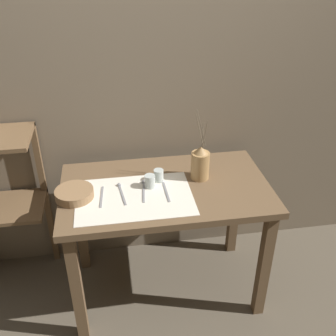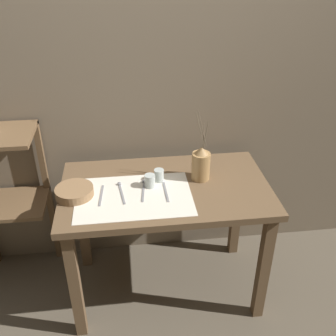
% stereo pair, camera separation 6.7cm
% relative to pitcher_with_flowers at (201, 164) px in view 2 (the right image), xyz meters
% --- Properties ---
extents(ground_plane, '(12.00, 12.00, 0.00)m').
position_rel_pitcher_with_flowers_xyz_m(ground_plane, '(-0.21, -0.06, -0.89)').
color(ground_plane, brown).
extents(stone_wall_back, '(7.00, 0.06, 2.40)m').
position_rel_pitcher_with_flowers_xyz_m(stone_wall_back, '(-0.21, 0.39, 0.31)').
color(stone_wall_back, '#7A6B56').
rests_on(stone_wall_back, ground_plane).
extents(wooden_table, '(1.18, 0.69, 0.79)m').
position_rel_pitcher_with_flowers_xyz_m(wooden_table, '(-0.21, -0.06, -0.21)').
color(wooden_table, brown).
rests_on(wooden_table, ground_plane).
extents(wooden_shelf_unit, '(0.46, 0.35, 1.06)m').
position_rel_pitcher_with_flowers_xyz_m(wooden_shelf_unit, '(-1.16, 0.21, -0.14)').
color(wooden_shelf_unit, brown).
rests_on(wooden_shelf_unit, ground_plane).
extents(linen_cloth, '(0.63, 0.43, 0.00)m').
position_rel_pitcher_with_flowers_xyz_m(linen_cloth, '(-0.39, -0.14, -0.09)').
color(linen_cloth, silver).
rests_on(linen_cloth, wooden_table).
extents(pitcher_with_flowers, '(0.11, 0.11, 0.41)m').
position_rel_pitcher_with_flowers_xyz_m(pitcher_with_flowers, '(0.00, 0.00, 0.00)').
color(pitcher_with_flowers, '#A87F4C').
rests_on(pitcher_with_flowers, wooden_table).
extents(wooden_bowl, '(0.21, 0.21, 0.05)m').
position_rel_pitcher_with_flowers_xyz_m(wooden_bowl, '(-0.71, -0.09, -0.07)').
color(wooden_bowl, '#8E6B47').
rests_on(wooden_bowl, wooden_table).
extents(glass_tumbler_near, '(0.06, 0.06, 0.07)m').
position_rel_pitcher_with_flowers_xyz_m(glass_tumbler_near, '(-0.30, -0.05, -0.06)').
color(glass_tumbler_near, '#B7C1BC').
rests_on(glass_tumbler_near, wooden_table).
extents(glass_tumbler_far, '(0.06, 0.06, 0.07)m').
position_rel_pitcher_with_flowers_xyz_m(glass_tumbler_far, '(-0.24, 0.00, -0.06)').
color(glass_tumbler_far, '#B7C1BC').
rests_on(glass_tumbler_far, wooden_table).
extents(fork_inner, '(0.03, 0.20, 0.00)m').
position_rel_pitcher_with_flowers_xyz_m(fork_inner, '(-0.57, -0.11, -0.09)').
color(fork_inner, gray).
rests_on(fork_inner, wooden_table).
extents(spoon_outer, '(0.04, 0.21, 0.02)m').
position_rel_pitcher_with_flowers_xyz_m(spoon_outer, '(-0.46, -0.05, -0.09)').
color(spoon_outer, gray).
rests_on(spoon_outer, wooden_table).
extents(spoon_inner, '(0.04, 0.21, 0.02)m').
position_rel_pitcher_with_flowers_xyz_m(spoon_inner, '(-0.33, -0.05, -0.09)').
color(spoon_inner, gray).
rests_on(spoon_inner, wooden_table).
extents(knife_center, '(0.02, 0.20, 0.00)m').
position_rel_pitcher_with_flowers_xyz_m(knife_center, '(-0.22, -0.12, -0.09)').
color(knife_center, gray).
rests_on(knife_center, wooden_table).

